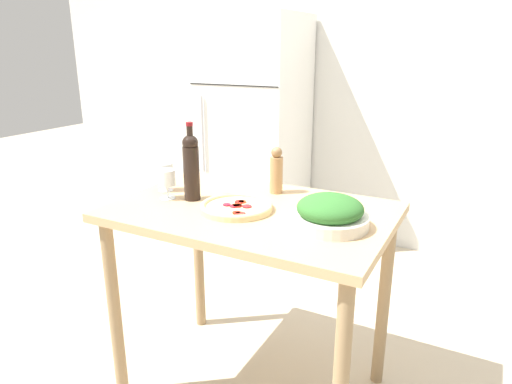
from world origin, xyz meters
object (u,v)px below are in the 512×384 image
at_px(wine_bottle, 191,165).
at_px(pepper_mill, 276,171).
at_px(salad_bowl, 330,213).
at_px(wine_glass_far, 165,172).
at_px(wine_glass_near, 167,179).
at_px(homemade_pizza, 236,207).
at_px(refrigerator, 254,133).

xyz_separation_m(wine_bottle, pepper_mill, (0.29, 0.26, -0.05)).
bearing_deg(pepper_mill, salad_bowl, -38.39).
distance_m(wine_glass_far, salad_bowl, 0.84).
relative_size(wine_glass_near, pepper_mill, 0.61).
xyz_separation_m(wine_bottle, wine_glass_far, (-0.19, 0.05, -0.07)).
bearing_deg(salad_bowl, homemade_pizza, -179.08).
height_order(wine_bottle, salad_bowl, wine_bottle).
relative_size(wine_glass_near, homemade_pizza, 0.44).
bearing_deg(homemade_pizza, refrigerator, 115.84).
relative_size(refrigerator, wine_glass_far, 13.55).
height_order(refrigerator, wine_bottle, refrigerator).
bearing_deg(salad_bowl, refrigerator, 125.99).
height_order(wine_glass_near, salad_bowl, wine_glass_near).
height_order(refrigerator, salad_bowl, refrigerator).
bearing_deg(pepper_mill, wine_glass_near, -141.98).
bearing_deg(wine_bottle, refrigerator, 109.04).
relative_size(wine_bottle, wine_glass_far, 2.59).
relative_size(pepper_mill, homemade_pizza, 0.72).
distance_m(wine_glass_near, homemade_pizza, 0.36).
height_order(wine_glass_far, homemade_pizza, wine_glass_far).
bearing_deg(homemade_pizza, pepper_mill, 81.65).
bearing_deg(refrigerator, wine_bottle, -70.96).
height_order(wine_bottle, wine_glass_far, wine_bottle).
xyz_separation_m(wine_glass_far, pepper_mill, (0.48, 0.21, 0.01)).
bearing_deg(pepper_mill, wine_bottle, -137.70).
distance_m(refrigerator, homemade_pizza, 1.87).
distance_m(wine_bottle, wine_glass_far, 0.21).
xyz_separation_m(refrigerator, salad_bowl, (1.22, -1.67, 0.06)).
bearing_deg(wine_glass_far, refrigerator, 103.39).
distance_m(wine_glass_near, wine_glass_far, 0.13).
xyz_separation_m(wine_bottle, homemade_pizza, (0.24, -0.03, -0.14)).
bearing_deg(refrigerator, wine_glass_near, -74.62).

